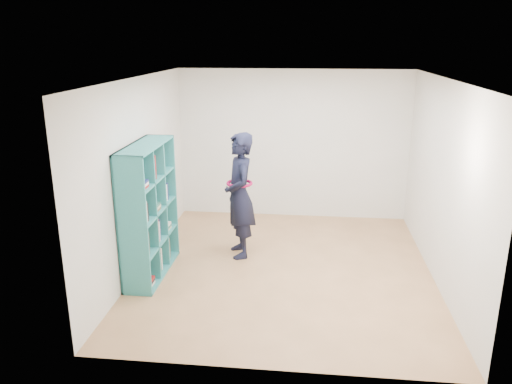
# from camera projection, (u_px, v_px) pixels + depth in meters

# --- Properties ---
(floor) EXTENTS (4.50, 4.50, 0.00)m
(floor) POSITION_uv_depth(u_px,v_px,m) (285.00, 269.00, 6.97)
(floor) COLOR #956A43
(floor) RESTS_ON ground
(ceiling) EXTENTS (4.50, 4.50, 0.00)m
(ceiling) POSITION_uv_depth(u_px,v_px,m) (288.00, 79.00, 6.20)
(ceiling) COLOR white
(ceiling) RESTS_ON wall_back
(wall_left) EXTENTS (0.02, 4.50, 2.60)m
(wall_left) POSITION_uv_depth(u_px,v_px,m) (140.00, 175.00, 6.80)
(wall_left) COLOR beige
(wall_left) RESTS_ON floor
(wall_right) EXTENTS (0.02, 4.50, 2.60)m
(wall_right) POSITION_uv_depth(u_px,v_px,m) (442.00, 184.00, 6.37)
(wall_right) COLOR beige
(wall_right) RESTS_ON floor
(wall_back) EXTENTS (4.00, 0.02, 2.60)m
(wall_back) POSITION_uv_depth(u_px,v_px,m) (293.00, 145.00, 8.72)
(wall_back) COLOR beige
(wall_back) RESTS_ON floor
(wall_front) EXTENTS (4.00, 0.02, 2.60)m
(wall_front) POSITION_uv_depth(u_px,v_px,m) (273.00, 246.00, 4.45)
(wall_front) COLOR beige
(wall_front) RESTS_ON floor
(bookshelf) EXTENTS (0.39, 1.34, 1.79)m
(bookshelf) POSITION_uv_depth(u_px,v_px,m) (147.00, 212.00, 6.61)
(bookshelf) COLOR teal
(bookshelf) RESTS_ON floor
(person) EXTENTS (0.63, 0.77, 1.83)m
(person) POSITION_uv_depth(u_px,v_px,m) (240.00, 196.00, 7.17)
(person) COLOR black
(person) RESTS_ON floor
(smartphone) EXTENTS (0.05, 0.08, 0.12)m
(smartphone) POSITION_uv_depth(u_px,v_px,m) (230.00, 187.00, 7.18)
(smartphone) COLOR silver
(smartphone) RESTS_ON person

